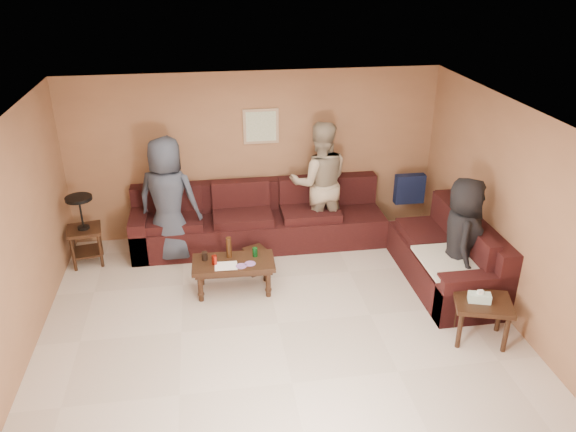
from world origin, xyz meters
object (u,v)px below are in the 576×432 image
object	(u,v)px
side_table_right	(482,307)
waste_bin	(256,260)
person_left	(168,200)
person_middle	(320,183)
end_table_left	(84,229)
person_right	(461,239)
coffee_table	(233,265)
sectional_sofa	(320,236)

from	to	relation	value
side_table_right	waste_bin	world-z (taller)	side_table_right
person_left	person_middle	bearing A→B (deg)	-156.26
person_left	end_table_left	bearing A→B (deg)	17.03
waste_bin	person_right	distance (m)	2.72
waste_bin	coffee_table	bearing A→B (deg)	-126.28
waste_bin	sectional_sofa	bearing A→B (deg)	15.21
side_table_right	person_right	world-z (taller)	person_right
person_middle	end_table_left	bearing A→B (deg)	6.97
person_left	waste_bin	bearing A→B (deg)	170.97
person_middle	person_right	size ratio (longest dim) A/B	1.16
sectional_sofa	person_right	xyz separation A→B (m)	(1.51, -1.24, 0.47)
waste_bin	person_left	size ratio (longest dim) A/B	0.18
end_table_left	waste_bin	distance (m)	2.42
side_table_right	person_left	xyz separation A→B (m)	(-3.48, 2.46, 0.46)
side_table_right	waste_bin	xyz separation A→B (m)	(-2.34, 1.89, -0.27)
coffee_table	side_table_right	size ratio (longest dim) A/B	1.44
side_table_right	person_middle	distance (m)	3.03
person_middle	sectional_sofa	bearing A→B (deg)	83.50
end_table_left	person_left	distance (m)	1.24
coffee_table	end_table_left	bearing A→B (deg)	152.50
sectional_sofa	side_table_right	world-z (taller)	sectional_sofa
person_left	sectional_sofa	bearing A→B (deg)	-170.93
waste_bin	person_right	world-z (taller)	person_right
coffee_table	waste_bin	size ratio (longest dim) A/B	3.20
person_left	person_right	distance (m)	3.92
coffee_table	end_table_left	distance (m)	2.25
coffee_table	person_right	bearing A→B (deg)	-10.67
sectional_sofa	person_left	xyz separation A→B (m)	(-2.09, 0.32, 0.57)
sectional_sofa	person_left	distance (m)	2.19
person_middle	waste_bin	bearing A→B (deg)	40.93
waste_bin	end_table_left	bearing A→B (deg)	165.85
person_left	person_middle	world-z (taller)	person_middle
coffee_table	person_left	bearing A→B (deg)	128.32
waste_bin	side_table_right	bearing A→B (deg)	-38.83
sectional_sofa	coffee_table	bearing A→B (deg)	-151.02
person_right	person_left	bearing A→B (deg)	86.90
coffee_table	waste_bin	distance (m)	0.60
end_table_left	waste_bin	size ratio (longest dim) A/B	3.06
end_table_left	person_left	bearing A→B (deg)	-0.61
end_table_left	person_middle	size ratio (longest dim) A/B	0.55
side_table_right	coffee_table	bearing A→B (deg)	151.79
end_table_left	side_table_right	world-z (taller)	end_table_left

